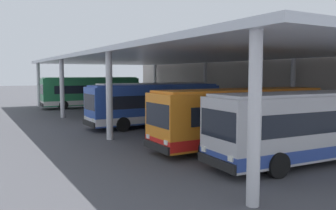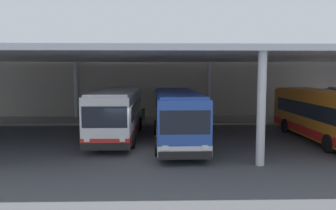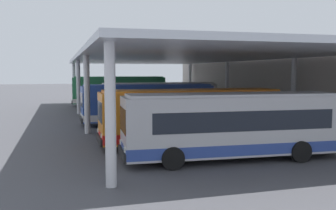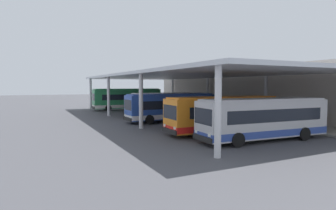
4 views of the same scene
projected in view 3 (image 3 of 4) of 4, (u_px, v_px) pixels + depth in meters
ground_plane at (112, 121)px, 32.09m from camera, size 200.00×200.00×0.00m
platform_kerb at (237, 115)px, 35.30m from camera, size 42.00×4.50×0.18m
station_building_facade at (269, 80)px, 35.91m from camera, size 48.00×1.60×6.67m
canopy_shelter at (174, 59)px, 33.13m from camera, size 40.00×17.00×5.55m
bus_nearest_bay at (119, 91)px, 46.44m from camera, size 3.04×11.42×3.57m
bus_second_bay at (159, 99)px, 34.33m from camera, size 2.78×10.55×3.17m
bus_middle_bay at (148, 103)px, 30.16m from camera, size 2.85×10.57×3.17m
bus_far_bay at (192, 116)px, 21.50m from camera, size 2.74×10.53×3.17m
bus_departing at (233, 125)px, 17.78m from camera, size 3.10×10.65×3.17m
bench_waiting at (222, 106)px, 38.87m from camera, size 1.80×0.45×0.92m
trash_bin at (235, 109)px, 35.16m from camera, size 0.52×0.52×0.98m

